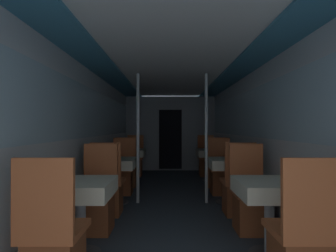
{
  "coord_description": "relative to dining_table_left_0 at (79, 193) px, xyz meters",
  "views": [
    {
      "loc": [
        -0.07,
        -1.55,
        1.22
      ],
      "look_at": [
        -0.05,
        2.93,
        1.24
      ],
      "focal_mm": 28.0,
      "sensor_mm": 36.0,
      "label": 1
    }
  ],
  "objects": [
    {
      "name": "dining_table_right_2",
      "position": [
        1.79,
        3.46,
        0.0
      ],
      "size": [
        0.6,
        0.6,
        0.71
      ],
      "color": "#4C4C51",
      "rests_on": "ground_plane"
    },
    {
      "name": "chair_right_near_0",
      "position": [
        1.79,
        -0.58,
        -0.28
      ],
      "size": [
        0.41,
        0.41,
        1.01
      ],
      "color": "brown",
      "rests_on": "ground_plane"
    },
    {
      "name": "chair_left_far_1",
      "position": [
        0.0,
        2.31,
        -0.28
      ],
      "size": [
        0.41,
        0.41,
        1.01
      ],
      "rotation": [
        0.0,
        0.0,
        3.14
      ],
      "color": "brown",
      "rests_on": "ground_plane"
    },
    {
      "name": "chair_left_near_2",
      "position": [
        0.0,
        2.88,
        -0.28
      ],
      "size": [
        0.41,
        0.41,
        1.01
      ],
      "color": "brown",
      "rests_on": "ground_plane"
    },
    {
      "name": "support_pole_left_1",
      "position": [
        0.35,
        1.73,
        0.45
      ],
      "size": [
        0.05,
        0.05,
        2.08
      ],
      "color": "silver",
      "rests_on": "ground_plane"
    },
    {
      "name": "wall_right",
      "position": [
        2.17,
        1.84,
        0.51
      ],
      "size": [
        0.05,
        8.36,
        2.08
      ],
      "color": "silver",
      "rests_on": "ground_plane"
    },
    {
      "name": "dining_table_left_0",
      "position": [
        0.0,
        0.0,
        0.0
      ],
      "size": [
        0.6,
        0.6,
        0.71
      ],
      "color": "#4C4C51",
      "rests_on": "ground_plane"
    },
    {
      "name": "chair_right_near_1",
      "position": [
        1.79,
        1.15,
        -0.28
      ],
      "size": [
        0.41,
        0.41,
        1.01
      ],
      "color": "brown",
      "rests_on": "ground_plane"
    },
    {
      "name": "chair_left_far_2",
      "position": [
        0.0,
        4.04,
        -0.28
      ],
      "size": [
        0.41,
        0.41,
        1.01
      ],
      "rotation": [
        0.0,
        0.0,
        3.14
      ],
      "color": "brown",
      "rests_on": "ground_plane"
    },
    {
      "name": "chair_right_far_2",
      "position": [
        1.79,
        4.04,
        -0.28
      ],
      "size": [
        0.41,
        0.41,
        1.01
      ],
      "rotation": [
        0.0,
        0.0,
        3.14
      ],
      "color": "brown",
      "rests_on": "ground_plane"
    },
    {
      "name": "dining_table_left_1",
      "position": [
        0.0,
        1.73,
        0.0
      ],
      "size": [
        0.6,
        0.6,
        0.71
      ],
      "color": "#4C4C51",
      "rests_on": "ground_plane"
    },
    {
      "name": "chair_left_near_1",
      "position": [
        0.0,
        1.15,
        -0.28
      ],
      "size": [
        0.41,
        0.41,
        1.01
      ],
      "color": "brown",
      "rests_on": "ground_plane"
    },
    {
      "name": "chair_right_far_0",
      "position": [
        1.79,
        0.58,
        -0.28
      ],
      "size": [
        0.41,
        0.41,
        1.01
      ],
      "rotation": [
        0.0,
        0.0,
        3.14
      ],
      "color": "brown",
      "rests_on": "ground_plane"
    },
    {
      "name": "dining_table_right_0",
      "position": [
        1.79,
        0.0,
        0.0
      ],
      "size": [
        0.6,
        0.6,
        0.71
      ],
      "color": "#4C4C51",
      "rests_on": "ground_plane"
    },
    {
      "name": "dining_table_right_1",
      "position": [
        1.79,
        1.73,
        0.0
      ],
      "size": [
        0.6,
        0.6,
        0.71
      ],
      "color": "#4C4C51",
      "rests_on": "ground_plane"
    },
    {
      "name": "chair_right_far_1",
      "position": [
        1.79,
        2.31,
        -0.28
      ],
      "size": [
        0.41,
        0.41,
        1.01
      ],
      "rotation": [
        0.0,
        0.0,
        3.14
      ],
      "color": "brown",
      "rests_on": "ground_plane"
    },
    {
      "name": "wall_left",
      "position": [
        -0.38,
        1.84,
        0.51
      ],
      "size": [
        0.05,
        8.36,
        2.08
      ],
      "color": "silver",
      "rests_on": "ground_plane"
    },
    {
      "name": "bulkhead_far",
      "position": [
        0.9,
        4.92,
        0.44
      ],
      "size": [
        2.5,
        0.09,
        2.08
      ],
      "color": "gray",
      "rests_on": "ground_plane"
    },
    {
      "name": "chair_right_near_2",
      "position": [
        1.79,
        2.88,
        -0.28
      ],
      "size": [
        0.41,
        0.41,
        1.01
      ],
      "color": "brown",
      "rests_on": "ground_plane"
    },
    {
      "name": "chair_left_far_0",
      "position": [
        0.0,
        0.58,
        -0.28
      ],
      "size": [
        0.41,
        0.41,
        1.01
      ],
      "rotation": [
        0.0,
        0.0,
        3.14
      ],
      "color": "brown",
      "rests_on": "ground_plane"
    },
    {
      "name": "dining_table_left_2",
      "position": [
        0.0,
        3.46,
        0.0
      ],
      "size": [
        0.6,
        0.6,
        0.71
      ],
      "color": "#4C4C51",
      "rests_on": "ground_plane"
    },
    {
      "name": "support_pole_right_1",
      "position": [
        1.45,
        1.73,
        0.45
      ],
      "size": [
        0.05,
        0.05,
        2.08
      ],
      "color": "silver",
      "rests_on": "ground_plane"
    },
    {
      "name": "chair_left_near_0",
      "position": [
        0.0,
        -0.58,
        -0.28
      ],
      "size": [
        0.41,
        0.41,
        1.01
      ],
      "color": "brown",
      "rests_on": "ground_plane"
    },
    {
      "name": "ceiling_panel",
      "position": [
        0.9,
        1.84,
        1.53
      ],
      "size": [
        2.55,
        8.36,
        0.07
      ],
      "color": "white",
      "rests_on": "wall_left"
    }
  ]
}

